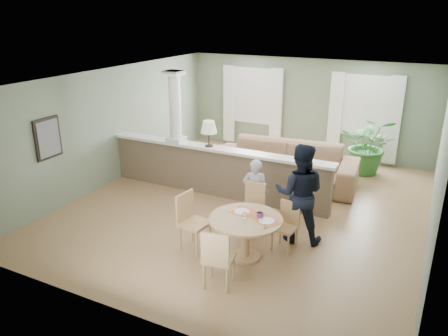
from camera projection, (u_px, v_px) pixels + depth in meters
The scene contains 12 objects.
ground at pixel (248, 205), 9.35m from camera, with size 8.00×8.00×0.00m, color tan.
room_shell at pixel (260, 116), 9.27m from camera, with size 7.02×8.02×2.71m.
pony_wall at pixel (212, 164), 9.69m from camera, with size 5.32×0.38×2.70m.
sofa at pixel (283, 165), 10.29m from camera, with size 3.38×1.32×0.99m, color #8F6C4E.
houseplant at pixel (369, 145), 10.91m from camera, with size 1.35×1.17×1.49m, color #276127.
dining_table at pixel (246, 226), 7.17m from camera, with size 1.22×1.22×0.83m.
chair_far_boy at pixel (252, 206), 8.06m from camera, with size 0.46×0.46×0.96m.
chair_far_man at pixel (287, 223), 7.52m from camera, with size 0.44×0.44×0.85m.
chair_near at pixel (218, 257), 6.39m from camera, with size 0.51×0.51×0.97m.
chair_side at pixel (191, 219), 7.48m from camera, with size 0.52×0.52×1.02m.
child_person at pixel (255, 193), 8.26m from camera, with size 0.49×0.32×1.35m, color #A6A5AB.
man_person at pixel (299, 194), 7.63m from camera, with size 0.88×0.69×1.82m, color black.
Camera 1 is at (3.35, -7.84, 3.94)m, focal length 35.00 mm.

